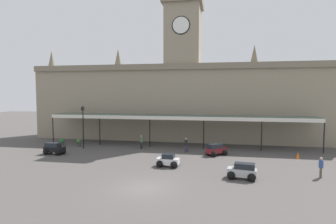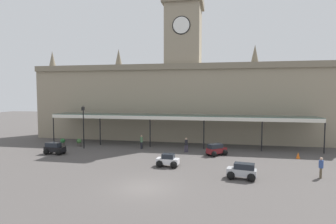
# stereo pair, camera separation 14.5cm
# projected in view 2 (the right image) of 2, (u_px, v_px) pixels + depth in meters

# --- Properties ---
(ground_plane) EXTENTS (140.00, 140.00, 0.00)m
(ground_plane) POSITION_uv_depth(u_px,v_px,m) (144.00, 188.00, 19.68)
(ground_plane) COLOR #4C4745
(station_building) EXTENTS (43.64, 5.71, 19.93)m
(station_building) POSITION_uv_depth(u_px,v_px,m) (183.00, 97.00, 39.69)
(station_building) COLOR gray
(station_building) RESTS_ON ground
(entrance_canopy) EXTENTS (33.71, 3.26, 3.98)m
(entrance_canopy) POSITION_uv_depth(u_px,v_px,m) (178.00, 116.00, 34.93)
(entrance_canopy) COLOR #38564C
(entrance_canopy) RESTS_ON ground
(car_black_estate) EXTENTS (2.29, 1.61, 1.27)m
(car_black_estate) POSITION_uv_depth(u_px,v_px,m) (55.00, 149.00, 30.49)
(car_black_estate) COLOR black
(car_black_estate) RESTS_ON ground
(car_maroon_estate) EXTENTS (2.40, 2.34, 1.27)m
(car_maroon_estate) POSITION_uv_depth(u_px,v_px,m) (216.00, 150.00, 29.82)
(car_maroon_estate) COLOR maroon
(car_maroon_estate) RESTS_ON ground
(car_silver_estate) EXTENTS (2.37, 1.80, 1.27)m
(car_silver_estate) POSITION_uv_depth(u_px,v_px,m) (242.00, 172.00, 21.66)
(car_silver_estate) COLOR #B2B5BA
(car_silver_estate) RESTS_ON ground
(car_white_sedan) EXTENTS (2.11, 1.62, 1.19)m
(car_white_sedan) POSITION_uv_depth(u_px,v_px,m) (168.00, 161.00, 25.31)
(car_white_sedan) COLOR silver
(car_white_sedan) RESTS_ON ground
(pedestrian_beside_cars) EXTENTS (0.38, 0.34, 1.67)m
(pedestrian_beside_cars) POSITION_uv_depth(u_px,v_px,m) (186.00, 144.00, 31.40)
(pedestrian_beside_cars) COLOR #3F384C
(pedestrian_beside_cars) RESTS_ON ground
(pedestrian_near_entrance) EXTENTS (0.34, 0.39, 1.67)m
(pedestrian_near_entrance) POSITION_uv_depth(u_px,v_px,m) (142.00, 141.00, 33.32)
(pedestrian_near_entrance) COLOR black
(pedestrian_near_entrance) RESTS_ON ground
(pedestrian_crossing_forecourt) EXTENTS (0.34, 0.37, 1.67)m
(pedestrian_crossing_forecourt) POSITION_uv_depth(u_px,v_px,m) (321.00, 167.00, 21.87)
(pedestrian_crossing_forecourt) COLOR brown
(pedestrian_crossing_forecourt) RESTS_ON ground
(victorian_lamppost) EXTENTS (0.30, 0.30, 5.23)m
(victorian_lamppost) POSITION_uv_depth(u_px,v_px,m) (83.00, 122.00, 33.39)
(victorian_lamppost) COLOR black
(victorian_lamppost) RESTS_ON ground
(traffic_cone) EXTENTS (0.40, 0.40, 0.64)m
(traffic_cone) POSITION_uv_depth(u_px,v_px,m) (298.00, 155.00, 28.41)
(traffic_cone) COLOR orange
(traffic_cone) RESTS_ON ground
(planter_forecourt_centre) EXTENTS (0.60, 0.60, 0.96)m
(planter_forecourt_centre) POSITION_uv_depth(u_px,v_px,m) (63.00, 142.00, 35.18)
(planter_forecourt_centre) COLOR #47423D
(planter_forecourt_centre) RESTS_ON ground
(planter_by_canopy) EXTENTS (0.60, 0.60, 0.96)m
(planter_by_canopy) POSITION_uv_depth(u_px,v_px,m) (79.00, 142.00, 34.93)
(planter_by_canopy) COLOR #47423D
(planter_by_canopy) RESTS_ON ground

